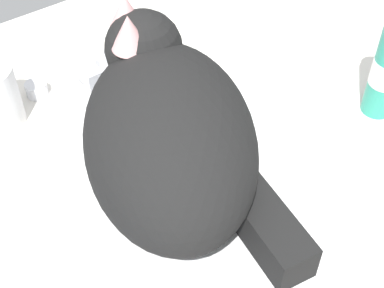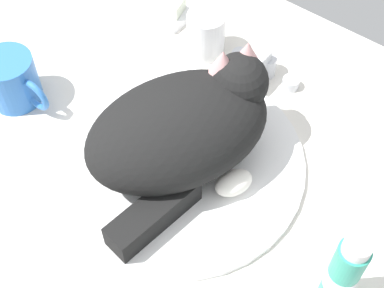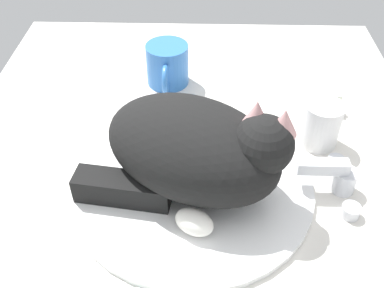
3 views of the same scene
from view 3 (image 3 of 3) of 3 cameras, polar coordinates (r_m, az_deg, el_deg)
name	(u,v)px [view 3 (image 3 of 3)]	position (r cm, az deg, el deg)	size (l,w,h in cm)	color
ground_plane	(192,193)	(70.78, -0.01, -6.27)	(110.00, 82.50, 3.00)	silver
sink_basin	(192,184)	(69.29, -0.01, -5.15)	(37.43, 37.43, 1.05)	white
faucet	(338,178)	(70.98, 18.21, -4.17)	(12.95, 9.44, 5.85)	silver
cat	(197,150)	(63.46, 0.61, -0.73)	(27.14, 33.08, 16.29)	black
coffee_mug	(167,65)	(89.73, -3.18, 10.08)	(12.41, 8.38, 8.31)	#3372C6
rinse_cup	(321,125)	(77.64, 16.21, 2.42)	(6.44, 6.44, 7.96)	white
soap_dish	(322,101)	(89.07, 16.35, 5.27)	(9.00, 6.40, 1.20)	white
soap_bar	(324,93)	(88.02, 16.58, 6.26)	(6.32, 4.02, 2.56)	silver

